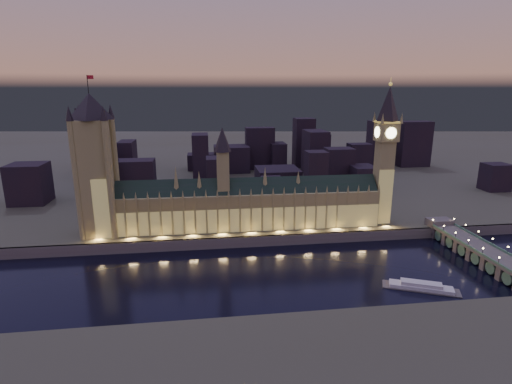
{
  "coord_description": "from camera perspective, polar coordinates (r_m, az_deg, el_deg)",
  "views": [
    {
      "loc": [
        -32.88,
        -232.3,
        113.79
      ],
      "look_at": [
        5.0,
        55.0,
        38.0
      ],
      "focal_mm": 28.0,
      "sensor_mm": 36.0,
      "label": 1
    }
  ],
  "objects": [
    {
      "name": "ground_plane",
      "position": [
        260.76,
        0.5,
        -11.22
      ],
      "size": [
        2000.0,
        2000.0,
        0.0
      ],
      "primitive_type": "plane",
      "color": "black",
      "rests_on": "ground"
    },
    {
      "name": "north_bank",
      "position": [
        760.98,
        -4.99,
        6.31
      ],
      "size": [
        2000.0,
        960.0,
        8.0
      ],
      "primitive_type": "cube",
      "color": "#44412F",
      "rests_on": "ground"
    },
    {
      "name": "embankment_wall",
      "position": [
        296.36,
        -0.61,
        -7.09
      ],
      "size": [
        2000.0,
        2.5,
        8.0
      ],
      "primitive_type": "cube",
      "color": "#584A4C",
      "rests_on": "ground"
    },
    {
      "name": "palace_of_westminster",
      "position": [
        308.53,
        -1.09,
        -1.81
      ],
      "size": [
        202.0,
        22.22,
        78.0
      ],
      "color": "#948454",
      "rests_on": "north_bank"
    },
    {
      "name": "victoria_tower",
      "position": [
        308.11,
        -21.97,
        4.4
      ],
      "size": [
        31.68,
        31.68,
        114.35
      ],
      "color": "#948454",
      "rests_on": "north_bank"
    },
    {
      "name": "elizabeth_tower",
      "position": [
        328.96,
        18.04,
        6.53
      ],
      "size": [
        18.0,
        18.0,
        113.51
      ],
      "color": "#948454",
      "rests_on": "north_bank"
    },
    {
      "name": "westminster_bridge",
      "position": [
        312.21,
        29.3,
        -7.52
      ],
      "size": [
        18.58,
        113.0,
        15.9
      ],
      "color": "#584A4C",
      "rests_on": "ground"
    },
    {
      "name": "river_boat",
      "position": [
        257.52,
        22.5,
        -12.39
      ],
      "size": [
        43.07,
        26.42,
        4.5
      ],
      "color": "#584A4C",
      "rests_on": "ground"
    },
    {
      "name": "city_backdrop",
      "position": [
        491.44,
        0.7,
        4.93
      ],
      "size": [
        498.65,
        215.63,
        81.61
      ],
      "color": "black",
      "rests_on": "north_bank"
    }
  ]
}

